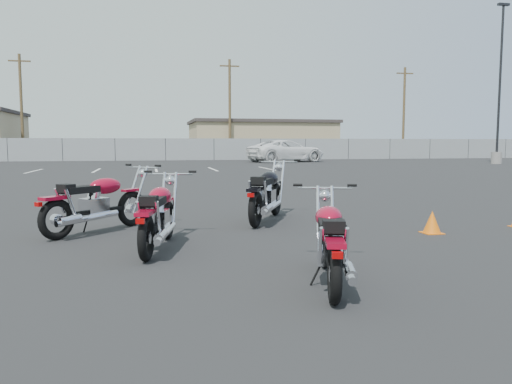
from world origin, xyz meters
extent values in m
plane|color=black|center=(0.00, 0.00, 0.00)|extent=(120.00, 120.00, 0.00)
torus|color=black|center=(-1.66, 1.80, 0.30)|extent=(0.49, 0.50, 0.59)
cylinder|color=silver|center=(-1.66, 1.80, 0.30)|extent=(0.18, 0.18, 0.16)
torus|color=black|center=(-2.67, 0.78, 0.30)|extent=(0.49, 0.50, 0.59)
cylinder|color=silver|center=(-2.67, 0.78, 0.30)|extent=(0.18, 0.18, 0.16)
cube|color=black|center=(-2.17, 1.29, 0.34)|extent=(0.80, 0.81, 0.06)
cube|color=silver|center=(-2.20, 1.26, 0.40)|extent=(0.46, 0.46, 0.30)
cylinder|color=silver|center=(-2.20, 1.26, 0.57)|extent=(0.31, 0.31, 0.26)
ellipsoid|color=maroon|center=(-2.04, 1.42, 0.71)|extent=(0.62, 0.62, 0.25)
cube|color=black|center=(-2.38, 1.08, 0.69)|extent=(0.57, 0.57, 0.10)
cube|color=black|center=(-2.55, 0.90, 0.73)|extent=(0.28, 0.28, 0.12)
cube|color=maroon|center=(-2.69, 0.77, 0.61)|extent=(0.42, 0.42, 0.05)
cube|color=maroon|center=(-1.66, 1.80, 0.61)|extent=(0.33, 0.33, 0.04)
cylinder|color=silver|center=(-2.48, 0.80, 0.54)|extent=(0.16, 0.16, 0.39)
cylinder|color=silver|center=(-2.65, 0.97, 0.54)|extent=(0.16, 0.16, 0.39)
cylinder|color=silver|center=(-2.26, 0.97, 0.28)|extent=(0.83, 0.84, 0.13)
cylinder|color=silver|center=(-2.49, 0.74, 0.30)|extent=(0.33, 0.33, 0.13)
cylinder|color=silver|center=(-1.52, 1.82, 0.61)|extent=(0.31, 0.31, 0.78)
cylinder|color=silver|center=(-1.64, 1.95, 0.61)|extent=(0.31, 0.31, 0.78)
sphere|color=silver|center=(-1.47, 2.00, 0.87)|extent=(0.22, 0.22, 0.16)
cylinder|color=silver|center=(-1.46, 2.01, 0.97)|extent=(0.51, 0.51, 0.03)
cylinder|color=black|center=(-1.22, 1.75, 1.01)|extent=(0.11, 0.11, 0.04)
cylinder|color=black|center=(-1.72, 2.24, 1.01)|extent=(0.11, 0.11, 0.04)
cylinder|color=black|center=(-2.34, 1.32, 0.15)|extent=(0.13, 0.13, 0.30)
cube|color=#990505|center=(-2.87, 0.58, 0.54)|extent=(0.11, 0.11, 0.06)
torus|color=black|center=(1.00, 2.53, 0.31)|extent=(0.38, 0.60, 0.62)
cylinder|color=silver|center=(1.00, 2.53, 0.31)|extent=(0.17, 0.19, 0.17)
torus|color=black|center=(0.32, 1.20, 0.31)|extent=(0.38, 0.60, 0.62)
cylinder|color=silver|center=(0.32, 1.20, 0.31)|extent=(0.17, 0.19, 0.17)
cube|color=black|center=(0.66, 1.87, 0.35)|extent=(0.59, 1.02, 0.06)
cube|color=silver|center=(0.64, 1.82, 0.41)|extent=(0.44, 0.48, 0.31)
cylinder|color=silver|center=(0.64, 1.82, 0.60)|extent=(0.30, 0.32, 0.27)
ellipsoid|color=black|center=(0.75, 2.03, 0.75)|extent=(0.56, 0.68, 0.27)
cube|color=black|center=(0.52, 1.59, 0.72)|extent=(0.50, 0.63, 0.10)
cube|color=black|center=(0.40, 1.36, 0.77)|extent=(0.29, 0.27, 0.12)
cube|color=black|center=(0.31, 1.18, 0.64)|extent=(0.36, 0.47, 0.05)
cube|color=black|center=(1.00, 2.53, 0.64)|extent=(0.28, 0.37, 0.04)
cylinder|color=silver|center=(0.50, 1.28, 0.57)|extent=(0.13, 0.19, 0.41)
cylinder|color=silver|center=(0.28, 1.39, 0.57)|extent=(0.13, 0.19, 0.41)
cylinder|color=silver|center=(0.67, 1.51, 0.29)|extent=(0.60, 1.06, 0.13)
cylinder|color=silver|center=(0.52, 1.22, 0.31)|extent=(0.28, 0.38, 0.14)
cylinder|color=silver|center=(1.14, 2.60, 0.64)|extent=(0.23, 0.39, 0.82)
cylinder|color=silver|center=(0.98, 2.69, 0.64)|extent=(0.23, 0.39, 0.82)
sphere|color=silver|center=(1.14, 2.79, 0.91)|extent=(0.22, 0.22, 0.17)
cylinder|color=silver|center=(1.14, 2.81, 1.01)|extent=(0.66, 0.36, 0.03)
cylinder|color=black|center=(1.46, 2.63, 1.06)|extent=(0.13, 0.09, 0.04)
cylinder|color=black|center=(0.81, 2.96, 1.06)|extent=(0.13, 0.09, 0.04)
cylinder|color=black|center=(0.49, 1.84, 0.16)|extent=(0.16, 0.10, 0.31)
cube|color=#990505|center=(0.19, 0.94, 0.57)|extent=(0.12, 0.10, 0.06)
torus|color=black|center=(-1.12, 0.51, 0.28)|extent=(0.22, 0.58, 0.57)
cylinder|color=silver|center=(-1.12, 0.51, 0.28)|extent=(0.12, 0.17, 0.15)
torus|color=black|center=(-1.42, -0.82, 0.28)|extent=(0.22, 0.58, 0.57)
cylinder|color=silver|center=(-1.42, -0.82, 0.28)|extent=(0.12, 0.17, 0.15)
cube|color=black|center=(-1.27, -0.15, 0.32)|extent=(0.31, 0.99, 0.06)
cube|color=silver|center=(-1.28, -0.20, 0.38)|extent=(0.34, 0.41, 0.28)
cylinder|color=silver|center=(-1.28, -0.20, 0.55)|extent=(0.24, 0.27, 0.25)
ellipsoid|color=maroon|center=(-1.23, 0.01, 0.68)|extent=(0.40, 0.60, 0.24)
cube|color=black|center=(-1.33, -0.43, 0.66)|extent=(0.35, 0.56, 0.09)
cube|color=black|center=(-1.38, -0.66, 0.70)|extent=(0.24, 0.21, 0.11)
cube|color=maroon|center=(-1.42, -0.84, 0.58)|extent=(0.25, 0.42, 0.05)
cube|color=maroon|center=(-1.12, 0.51, 0.58)|extent=(0.19, 0.34, 0.04)
cylinder|color=silver|center=(-1.28, -0.71, 0.52)|extent=(0.08, 0.18, 0.37)
cylinder|color=silver|center=(-1.50, -0.66, 0.52)|extent=(0.08, 0.18, 0.37)
cylinder|color=silver|center=(-1.18, -0.46, 0.26)|extent=(0.31, 1.03, 0.12)
cylinder|color=silver|center=(-1.25, -0.76, 0.28)|extent=(0.18, 0.35, 0.12)
cylinder|color=silver|center=(-1.01, 0.61, 0.59)|extent=(0.12, 0.38, 0.74)
cylinder|color=silver|center=(-1.18, 0.64, 0.59)|extent=(0.12, 0.38, 0.74)
sphere|color=silver|center=(-1.06, 0.77, 0.83)|extent=(0.18, 0.18, 0.15)
cylinder|color=silver|center=(-1.06, 0.79, 0.93)|extent=(0.65, 0.17, 0.03)
cylinder|color=black|center=(-0.74, 0.70, 0.96)|extent=(0.12, 0.06, 0.03)
cylinder|color=black|center=(-1.39, 0.84, 0.96)|extent=(0.12, 0.06, 0.03)
cylinder|color=black|center=(-1.42, -0.22, 0.14)|extent=(0.15, 0.05, 0.28)
cube|color=#990505|center=(-1.47, -1.08, 0.52)|extent=(0.10, 0.08, 0.06)
torus|color=black|center=(0.53, -1.53, 0.27)|extent=(0.24, 0.54, 0.53)
cylinder|color=silver|center=(0.53, -1.53, 0.27)|extent=(0.13, 0.16, 0.14)
torus|color=black|center=(0.16, -2.76, 0.27)|extent=(0.24, 0.54, 0.53)
cylinder|color=silver|center=(0.16, -2.76, 0.27)|extent=(0.13, 0.16, 0.14)
cube|color=black|center=(0.35, -2.14, 0.30)|extent=(0.35, 0.91, 0.05)
cube|color=silver|center=(0.33, -2.19, 0.35)|extent=(0.33, 0.39, 0.27)
cylinder|color=silver|center=(0.33, -2.19, 0.51)|extent=(0.23, 0.26, 0.23)
ellipsoid|color=maroon|center=(0.39, -1.99, 0.64)|extent=(0.41, 0.57, 0.23)
cube|color=black|center=(0.27, -2.40, 0.62)|extent=(0.36, 0.53, 0.09)
cube|color=black|center=(0.21, -2.61, 0.65)|extent=(0.23, 0.21, 0.11)
cube|color=maroon|center=(0.16, -2.78, 0.54)|extent=(0.26, 0.40, 0.04)
cube|color=maroon|center=(0.53, -1.53, 0.54)|extent=(0.20, 0.32, 0.04)
cylinder|color=silver|center=(0.30, -2.66, 0.49)|extent=(0.09, 0.17, 0.35)
cylinder|color=silver|center=(0.10, -2.60, 0.49)|extent=(0.09, 0.17, 0.35)
cylinder|color=silver|center=(0.41, -2.44, 0.25)|extent=(0.35, 0.96, 0.11)
cylinder|color=silver|center=(0.33, -2.71, 0.27)|extent=(0.19, 0.33, 0.12)
cylinder|color=silver|center=(0.64, -1.45, 0.55)|extent=(0.14, 0.35, 0.70)
cylinder|color=silver|center=(0.48, -1.41, 0.55)|extent=(0.14, 0.35, 0.70)
sphere|color=silver|center=(0.60, -1.29, 0.78)|extent=(0.18, 0.18, 0.14)
cylinder|color=silver|center=(0.61, -1.28, 0.87)|extent=(0.60, 0.20, 0.03)
cylinder|color=black|center=(0.90, -1.38, 0.90)|extent=(0.11, 0.06, 0.03)
cylinder|color=black|center=(0.30, -1.21, 0.90)|extent=(0.11, 0.06, 0.03)
cylinder|color=black|center=(0.20, -2.19, 0.13)|extent=(0.14, 0.06, 0.27)
cube|color=#990505|center=(0.09, -3.00, 0.49)|extent=(0.10, 0.08, 0.05)
cone|color=orange|center=(2.88, 0.15, 0.18)|extent=(0.27, 0.27, 0.33)
cube|color=orange|center=(2.88, 0.15, 0.01)|extent=(0.29, 0.29, 0.01)
cylinder|color=gray|center=(21.83, 23.13, 0.40)|extent=(0.70, 0.70, 0.80)
cylinder|color=black|center=(21.83, 23.13, 5.64)|extent=(0.16, 0.16, 9.68)
cube|color=black|center=(21.83, 23.13, 10.55)|extent=(0.80, 0.25, 0.15)
cube|color=gray|center=(0.00, 35.00, 0.90)|extent=(80.00, 0.04, 1.80)
cylinder|color=black|center=(-12.00, 35.00, 0.90)|extent=(0.06, 0.06, 1.80)
cylinder|color=black|center=(-8.00, 35.00, 0.90)|extent=(0.06, 0.06, 1.80)
cylinder|color=black|center=(-4.00, 35.00, 0.90)|extent=(0.06, 0.06, 1.80)
cylinder|color=black|center=(0.00, 35.00, 0.90)|extent=(0.06, 0.06, 1.80)
cylinder|color=black|center=(4.00, 35.00, 0.90)|extent=(0.06, 0.06, 1.80)
cylinder|color=black|center=(8.00, 35.00, 0.90)|extent=(0.06, 0.06, 1.80)
cylinder|color=black|center=(12.00, 35.00, 0.90)|extent=(0.06, 0.06, 1.80)
cylinder|color=black|center=(16.00, 35.00, 0.90)|extent=(0.06, 0.06, 1.80)
cylinder|color=black|center=(20.00, 35.00, 0.90)|extent=(0.06, 0.06, 1.80)
cylinder|color=black|center=(24.00, 35.00, 0.90)|extent=(0.06, 0.06, 1.80)
cylinder|color=black|center=(28.00, 35.00, 0.90)|extent=(0.06, 0.06, 1.80)
cylinder|color=black|center=(32.00, 35.00, 0.90)|extent=(0.06, 0.06, 1.80)
cube|color=tan|center=(10.00, 44.00, 1.70)|extent=(14.00, 9.00, 3.40)
cube|color=#3A3330|center=(10.00, 44.00, 3.55)|extent=(14.40, 9.40, 0.30)
cylinder|color=#4D3B23|center=(-12.00, 40.00, 4.50)|extent=(0.24, 0.24, 9.00)
cube|color=#4D3B23|center=(-12.00, 40.00, 8.40)|extent=(1.80, 0.12, 0.12)
cylinder|color=#4D3B23|center=(6.00, 39.00, 4.50)|extent=(0.24, 0.24, 9.00)
cube|color=#4D3B23|center=(6.00, 39.00, 8.40)|extent=(1.80, 0.12, 0.12)
cylinder|color=#4D3B23|center=(24.00, 40.00, 4.50)|extent=(0.24, 0.24, 9.00)
cube|color=#4D3B23|center=(24.00, 40.00, 8.40)|extent=(1.80, 0.12, 0.12)
cube|color=silver|center=(-7.00, 20.00, 0.00)|extent=(0.12, 4.00, 0.01)
cube|color=silver|center=(-4.00, 20.00, 0.00)|extent=(0.12, 4.00, 0.01)
cube|color=silver|center=(-1.00, 20.00, 0.00)|extent=(0.12, 4.00, 0.01)
cube|color=silver|center=(2.00, 20.00, 0.00)|extent=(0.12, 4.00, 0.01)
cube|color=silver|center=(5.00, 20.00, 0.00)|extent=(0.12, 4.00, 0.01)
imported|color=white|center=(8.75, 29.49, 1.29)|extent=(4.56, 7.29, 2.58)
camera|label=1|loc=(-1.37, -6.69, 1.38)|focal=35.00mm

